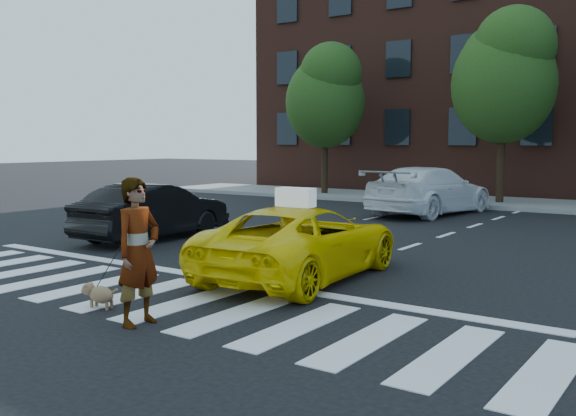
{
  "coord_description": "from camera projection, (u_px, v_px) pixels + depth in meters",
  "views": [
    {
      "loc": [
        7.42,
        -6.62,
        2.33
      ],
      "look_at": [
        0.61,
        3.22,
        1.1
      ],
      "focal_mm": 40.0,
      "sensor_mm": 36.0,
      "label": 1
    }
  ],
  "objects": [
    {
      "name": "ground",
      "position": [
        137.0,
        294.0,
        9.85
      ],
      "size": [
        120.0,
        120.0,
        0.0
      ],
      "primitive_type": "plane",
      "color": "black",
      "rests_on": "ground"
    },
    {
      "name": "stop_line",
      "position": [
        206.0,
        276.0,
        11.16
      ],
      "size": [
        12.0,
        0.3,
        0.01
      ],
      "primitive_type": "cube",
      "color": "silver",
      "rests_on": "ground"
    },
    {
      "name": "crosswalk",
      "position": [
        137.0,
        294.0,
        9.85
      ],
      "size": [
        13.0,
        2.4,
        0.01
      ],
      "primitive_type": "cube",
      "color": "silver",
      "rests_on": "ground"
    },
    {
      "name": "black_sedan",
      "position": [
        153.0,
        211.0,
        15.43
      ],
      "size": [
        1.55,
        4.13,
        1.35
      ],
      "primitive_type": "imported",
      "rotation": [
        0.0,
        0.0,
        3.17
      ],
      "color": "black",
      "rests_on": "ground"
    },
    {
      "name": "tree_left",
      "position": [
        326.0,
        92.0,
        27.25
      ],
      "size": [
        3.39,
        3.38,
        6.5
      ],
      "color": "black",
      "rests_on": "ground"
    },
    {
      "name": "tree_mid",
      "position": [
        505.0,
        72.0,
        22.96
      ],
      "size": [
        3.69,
        3.69,
        7.1
      ],
      "color": "black",
      "rests_on": "ground"
    },
    {
      "name": "taxi",
      "position": [
        302.0,
        242.0,
        11.04
      ],
      "size": [
        2.39,
        4.62,
        1.25
      ],
      "primitive_type": "imported",
      "rotation": [
        0.0,
        0.0,
        3.21
      ],
      "color": "yellow",
      "rests_on": "ground"
    },
    {
      "name": "building",
      "position": [
        544.0,
        63.0,
        29.69
      ],
      "size": [
        26.0,
        10.0,
        12.0
      ],
      "primitive_type": "cube",
      "color": "#4F261C",
      "rests_on": "ground"
    },
    {
      "name": "woman",
      "position": [
        138.0,
        252.0,
        8.13
      ],
      "size": [
        0.47,
        0.7,
        1.89
      ],
      "primitive_type": "imported",
      "rotation": [
        0.0,
        0.0,
        1.6
      ],
      "color": "#999999",
      "rests_on": "ground"
    },
    {
      "name": "sidewalk_far",
      "position": [
        490.0,
        202.0,
        24.16
      ],
      "size": [
        30.0,
        4.0,
        0.15
      ],
      "primitive_type": "cube",
      "color": "slate",
      "rests_on": "ground"
    },
    {
      "name": "white_suv",
      "position": [
        430.0,
        190.0,
        20.77
      ],
      "size": [
        2.86,
        5.57,
        1.54
      ],
      "primitive_type": "imported",
      "rotation": [
        0.0,
        0.0,
        3.01
      ],
      "color": "silver",
      "rests_on": "ground"
    },
    {
      "name": "taxi_sign",
      "position": [
        296.0,
        197.0,
        10.8
      ],
      "size": [
        0.67,
        0.33,
        0.32
      ],
      "primitive_type": "cube",
      "rotation": [
        0.0,
        0.0,
        3.21
      ],
      "color": "white",
      "rests_on": "taxi"
    },
    {
      "name": "dog",
      "position": [
        99.0,
        294.0,
        9.03
      ],
      "size": [
        0.61,
        0.33,
        0.35
      ],
      "rotation": [
        0.0,
        0.0,
        0.24
      ],
      "color": "olive",
      "rests_on": "ground"
    }
  ]
}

